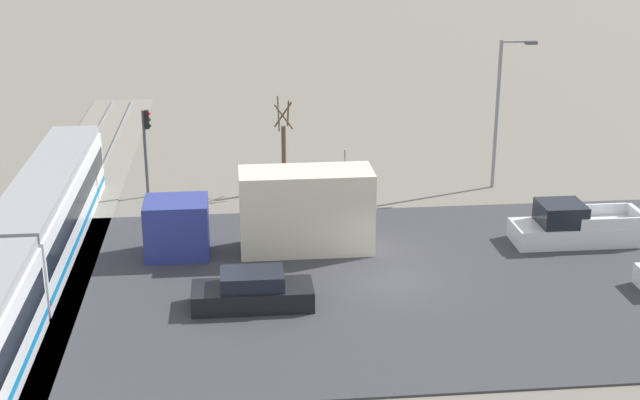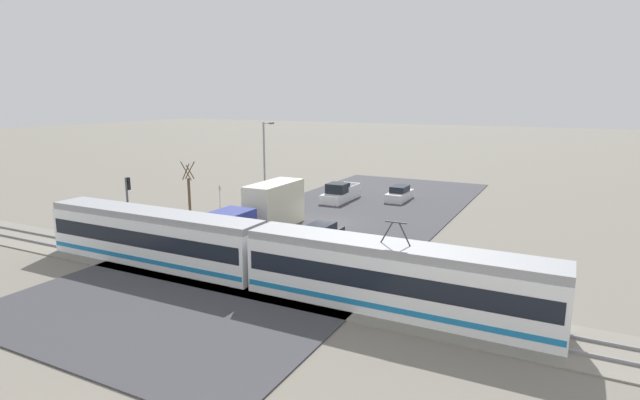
{
  "view_description": "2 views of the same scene",
  "coord_description": "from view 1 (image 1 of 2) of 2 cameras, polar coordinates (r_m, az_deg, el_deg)",
  "views": [
    {
      "loc": [
        -32.75,
        6.19,
        15.02
      ],
      "look_at": [
        1.68,
        2.71,
        3.07
      ],
      "focal_mm": 50.0,
      "sensor_mm": 36.0,
      "label": 1
    },
    {
      "loc": [
        -17.72,
        36.85,
        10.5
      ],
      "look_at": [
        -0.8,
        3.78,
        2.84
      ],
      "focal_mm": 28.0,
      "sensor_mm": 36.0,
      "label": 2
    }
  ],
  "objects": [
    {
      "name": "box_truck",
      "position": [
        38.86,
        -2.89,
        -0.93
      ],
      "size": [
        2.4,
        9.89,
        3.64
      ],
      "color": "navy",
      "rests_on": "ground"
    },
    {
      "name": "street_lamp_near_crossing",
      "position": [
        47.83,
        11.54,
        6.07
      ],
      "size": [
        0.36,
        1.95,
        7.94
      ],
      "color": "gray",
      "rests_on": "ground"
    },
    {
      "name": "sedan_car_1",
      "position": [
        34.13,
        -4.34,
        -5.88
      ],
      "size": [
        1.86,
        4.62,
        1.42
      ],
      "color": "black",
      "rests_on": "ground"
    },
    {
      "name": "traffic_light_pole",
      "position": [
        46.54,
        -11.06,
        3.74
      ],
      "size": [
        0.28,
        0.47,
        4.61
      ],
      "color": "#47474C",
      "rests_on": "ground"
    },
    {
      "name": "pickup_truck",
      "position": [
        41.69,
        15.96,
        -1.68
      ],
      "size": [
        2.07,
        5.8,
        1.89
      ],
      "color": "silver",
      "rests_on": "ground"
    },
    {
      "name": "ground_plane",
      "position": [
        36.56,
        4.51,
        -5.28
      ],
      "size": [
        320.0,
        320.0,
        0.0
      ],
      "primitive_type": "plane",
      "color": "slate"
    },
    {
      "name": "rail_bed",
      "position": [
        36.94,
        -18.17,
        -5.89
      ],
      "size": [
        70.45,
        4.4,
        0.22
      ],
      "color": "gray",
      "rests_on": "ground"
    },
    {
      "name": "road_surface",
      "position": [
        36.54,
        4.51,
        -5.22
      ],
      "size": [
        17.44,
        51.26,
        0.08
      ],
      "color": "#38383D",
      "rests_on": "ground"
    },
    {
      "name": "no_parking_sign",
      "position": [
        46.6,
        1.59,
        2.14
      ],
      "size": [
        0.32,
        0.08,
        2.43
      ],
      "color": "gray",
      "rests_on": "ground"
    },
    {
      "name": "light_rail_tram",
      "position": [
        34.23,
        -19.22,
        -4.93
      ],
      "size": [
        31.89,
        2.58,
        4.54
      ],
      "color": "white",
      "rests_on": "ground"
    },
    {
      "name": "street_tree",
      "position": [
        46.94,
        -2.34,
        3.28
      ],
      "size": [
        1.18,
        0.98,
        5.02
      ],
      "color": "brown",
      "rests_on": "ground"
    }
  ]
}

